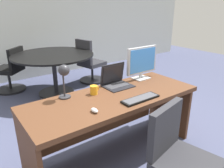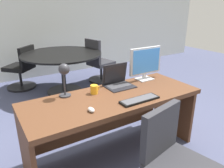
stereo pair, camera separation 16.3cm
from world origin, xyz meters
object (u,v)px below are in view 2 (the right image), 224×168
Objects in this scene: desk at (112,110)px; meeting_chair_far at (99,65)px; laptop at (117,79)px; meeting_table at (62,63)px; mouse at (91,110)px; monitor at (145,62)px; keyboard at (140,100)px; coffee_mug at (94,89)px; meeting_chair_near at (22,71)px; desk_lamp at (64,73)px.

meeting_chair_far is at bearing 64.54° from desk.
laptop is 1.83m from meeting_table.
meeting_table is (-0.01, 1.82, -0.22)m from laptop.
laptop is 0.70m from mouse.
keyboard is (-0.45, -0.47, -0.21)m from monitor.
mouse is 0.82× the size of coffee_mug.
keyboard is 3.02m from meeting_chair_near.
mouse is (-0.96, -0.42, -0.20)m from monitor.
mouse is at bearing -156.42° from monitor.
monitor is 2.15m from meeting_chair_far.
desk is 5.83× the size of laptop.
monitor is 0.53× the size of meeting_chair_near.
keyboard is at bearing -39.34° from desk_lamp.
coffee_mug is at bearing 138.64° from desk.
desk is 2.03m from meeting_table.
laptop is 3.66× the size of mouse.
mouse is at bearing -147.37° from desk.
laptop is 0.48m from keyboard.
keyboard is 4.78× the size of mouse.
desk_lamp reaches higher than mouse.
meeting_chair_far is (1.19, 2.09, -0.40)m from coffee_mug.
desk_lamp is at bearing 140.66° from keyboard.
mouse is at bearing 174.59° from keyboard.
desk_lamp is at bearing 165.15° from coffee_mug.
monitor reaches higher than meeting_chair_near.
desk_lamp is 0.24× the size of meeting_table.
meeting_chair_near reaches higher than coffee_mug.
meeting_table reaches higher than desk.
meeting_chair_near is at bearing 99.16° from desk.
meeting_chair_near is at bearing 112.65° from monitor.
keyboard is 0.48× the size of meeting_chair_near.
coffee_mug is 2.60m from meeting_chair_near.
meeting_table is 1.55× the size of meeting_chair_far.
monitor is at bearing -1.72° from laptop.
keyboard is (-0.05, -0.48, -0.06)m from laptop.
desk is at bearing -134.08° from laptop.
desk is 0.37m from keyboard.
laptop reaches higher than meeting_chair_far.
desk_lamp is (-1.03, 0.01, 0.03)m from monitor.
monitor is 2.75m from meeting_chair_near.
meeting_chair_far is at bearing 77.44° from monitor.
keyboard is 0.51m from mouse.
laptop is at bearing 84.52° from keyboard.
desk_lamp reaches higher than coffee_mug.
desk_lamp reaches higher than desk.
mouse is 0.10× the size of meeting_chair_near.
meeting_chair_far reaches higher than desk.
meeting_chair_near is (-0.58, 2.94, -0.38)m from keyboard.
desk is 0.38m from laptop.
keyboard is at bearing -134.17° from monitor.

